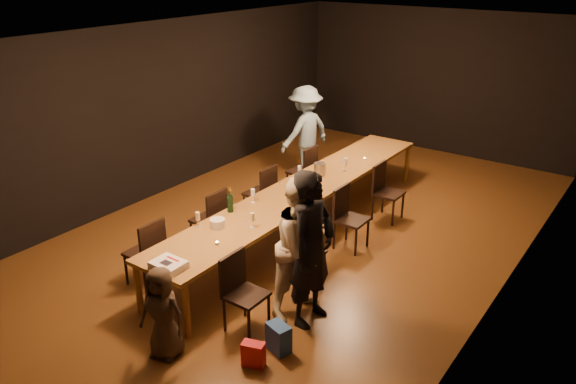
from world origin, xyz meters
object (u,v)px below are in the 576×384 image
Objects in this scene: chair_right_1 at (305,252)px; chair_right_2 at (352,219)px; plate_stack at (217,223)px; ice_bucket at (320,169)px; man_blue at (305,131)px; child at (162,313)px; chair_left_1 at (208,219)px; chair_right_0 at (246,294)px; chair_left_2 at (260,192)px; chair_right_3 at (389,193)px; chair_left_0 at (144,252)px; birthday_cake at (168,265)px; woman_birthday at (312,249)px; chair_left_3 at (302,171)px; champagne_bottle at (230,200)px; woman_tan at (303,247)px; table at (303,191)px.

chair_right_2 is (0.00, 1.20, 0.00)m from chair_right_1.
plate_stack is 2.33m from ice_bucket.
man_blue is 1.65× the size of child.
chair_left_1 is at bearing -90.00° from chair_right_1.
man_blue is at bearing -153.59° from chair_right_0.
chair_left_2 is (-1.70, 2.40, 0.00)m from chair_right_0.
chair_right_2 is 2.04m from plate_stack.
chair_right_3 reaches higher than plate_stack.
chair_right_0 is at bearing -90.00° from chair_left_0.
birthday_cake is at bearing -25.05° from chair_right_1.
woman_birthday reaches higher than chair_right_3.
plate_stack is at bearing -18.97° from chair_right_3.
ice_bucket reaches higher than chair_left_3.
chair_right_1 is 4.01m from man_blue.
champagne_bottle is at bearing -42.77° from chair_right_2.
woman_tan is 1.54m from birthday_cake.
man_blue is (-2.53, 3.81, 0.01)m from woman_tan.
chair_right_0 is 2.53× the size of birthday_cake.
chair_left_3 reaches higher than plate_stack.
woman_birthday is at bearing -109.74° from woman_tan.
chair_left_1 is at bearing 83.56° from woman_tan.
champagne_bottle is (-1.49, 0.43, 0.06)m from woman_tan.
chair_right_0 is 1.00× the size of chair_left_3.
chair_right_0 and chair_left_3 have the same top height.
chair_right_3 is 4.48m from child.
birthday_cake is (-0.76, -1.63, 0.33)m from chair_right_1.
woman_birthday reaches higher than chair_left_0.
child is at bearing -69.01° from champagne_bottle.
table is 5.67× the size of child.
chair_right_1 is 2.53× the size of birthday_cake.
woman_birthday is 1.07× the size of man_blue.
chair_right_1 is 1.20m from chair_right_2.
plate_stack is at bearing -91.90° from ice_bucket.
chair_left_3 is 1.12m from man_blue.
chair_left_2 and chair_left_3 have the same top height.
table is at bearing 36.19° from woman_birthday.
woman_birthday is (2.19, -1.81, 0.47)m from chair_left_2.
plate_stack is (-0.58, 1.52, 0.28)m from child.
chair_right_2 is at bearing 14.82° from woman_birthday.
woman_tan is at bearing 9.95° from chair_right_2.
chair_left_3 is 2.64× the size of champagne_bottle.
chair_left_3 is 4.63m from child.
woman_birthday is (0.49, -3.01, 0.47)m from chair_right_3.
champagne_bottle reaches higher than chair_left_1.
chair_left_3 is at bearing 42.36° from woman_tan.
chair_right_0 and chair_left_2 have the same top height.
chair_right_0 is 4.65× the size of plate_stack.
champagne_bottle is (-0.18, 0.45, 0.12)m from plate_stack.
chair_right_1 is at bearing -125.22° from chair_left_2.
chair_left_3 is at bearing 0.00° from chair_left_1.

